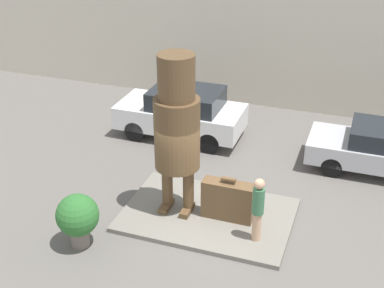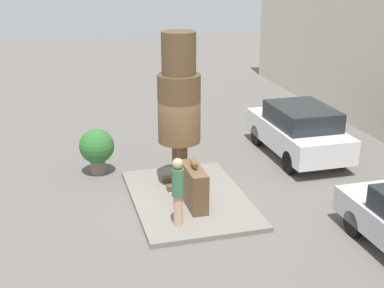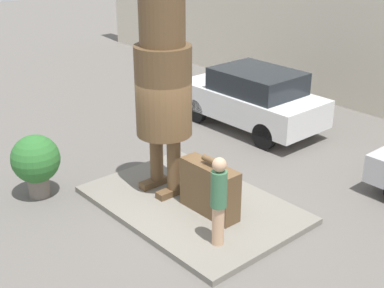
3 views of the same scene
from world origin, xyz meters
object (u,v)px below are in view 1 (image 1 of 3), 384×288
at_px(statue_figure, 177,124).
at_px(tourist, 258,207).
at_px(planter_pot, 78,217).
at_px(giant_suitcase, 228,200).
at_px(parked_car_white, 182,112).

bearing_deg(statue_figure, tourist, -14.97).
height_order(tourist, planter_pot, tourist).
height_order(giant_suitcase, parked_car_white, parked_car_white).
bearing_deg(tourist, planter_pot, -159.67).
xyz_separation_m(giant_suitcase, parked_car_white, (-2.80, 4.22, 0.24)).
height_order(giant_suitcase, tourist, tourist).
height_order(statue_figure, planter_pot, statue_figure).
bearing_deg(tourist, giant_suitcase, 144.77).
bearing_deg(giant_suitcase, statue_figure, -178.35).
xyz_separation_m(statue_figure, tourist, (2.22, -0.59, -1.53)).
bearing_deg(statue_figure, parked_car_white, 109.04).
bearing_deg(planter_pot, giant_suitcase, 34.49).
relative_size(statue_figure, planter_pot, 3.06).
relative_size(statue_figure, giant_suitcase, 3.20).
distance_m(giant_suitcase, parked_car_white, 5.07).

